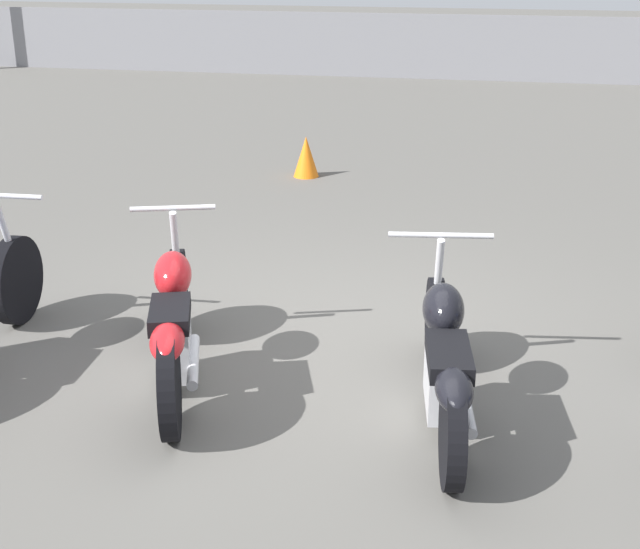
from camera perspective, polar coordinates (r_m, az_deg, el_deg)
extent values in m
plane|color=#5B5954|center=(6.30, 0.34, -4.89)|extent=(60.00, 60.00, 0.00)
cube|color=gray|center=(18.20, 7.87, 14.22)|extent=(40.00, 0.04, 1.25)
cylinder|color=black|center=(7.01, -18.84, -0.34)|extent=(0.12, 0.67, 0.67)
cylinder|color=silver|center=(6.86, -19.36, 2.16)|extent=(0.06, 0.26, 0.67)
cylinder|color=black|center=(6.51, -9.01, -1.19)|extent=(0.29, 0.64, 0.64)
cylinder|color=black|center=(5.23, -9.60, -7.03)|extent=(0.29, 0.64, 0.64)
cube|color=silver|center=(5.81, -9.29, -4.37)|extent=(0.34, 0.54, 0.35)
ellipsoid|color=red|center=(5.88, -9.40, -0.01)|extent=(0.37, 0.51, 0.29)
cube|color=black|center=(5.47, -9.58, -2.52)|extent=(0.37, 0.52, 0.10)
ellipsoid|color=red|center=(5.16, -9.75, -4.26)|extent=(0.32, 0.48, 0.16)
cylinder|color=silver|center=(6.19, -9.40, 4.21)|extent=(0.56, 0.21, 0.04)
cylinder|color=silver|center=(6.34, -9.20, 1.45)|extent=(0.12, 0.26, 0.65)
cylinder|color=silver|center=(5.71, -8.10, -5.52)|extent=(0.26, 0.66, 0.07)
cylinder|color=black|center=(6.07, 7.37, -3.01)|extent=(0.18, 0.61, 0.60)
cylinder|color=black|center=(4.79, 8.47, -10.08)|extent=(0.18, 0.61, 0.60)
cube|color=silver|center=(5.37, 7.89, -6.77)|extent=(0.27, 0.54, 0.33)
ellipsoid|color=black|center=(5.44, 7.90, -2.21)|extent=(0.31, 0.48, 0.30)
cube|color=black|center=(5.02, 8.25, -5.20)|extent=(0.31, 0.55, 0.10)
ellipsoid|color=black|center=(4.72, 8.58, -7.27)|extent=(0.26, 0.46, 0.16)
cylinder|color=silver|center=(5.74, 7.74, 2.50)|extent=(0.67, 0.13, 0.04)
cylinder|color=silver|center=(5.90, 7.55, -0.33)|extent=(0.08, 0.25, 0.63)
cylinder|color=silver|center=(5.28, 9.28, -8.08)|extent=(0.16, 0.71, 0.07)
cone|color=orange|center=(10.73, -0.90, 7.56)|extent=(0.30, 0.30, 0.49)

